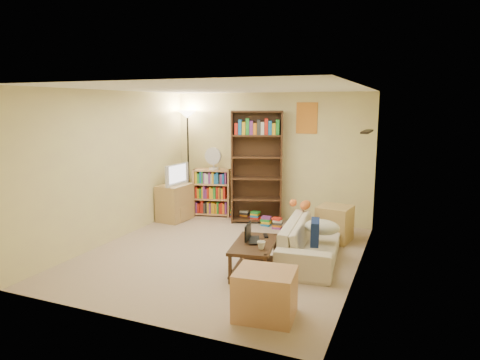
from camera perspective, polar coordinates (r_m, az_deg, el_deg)
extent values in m
plane|color=#BFA38F|center=(6.69, -2.32, -9.81)|extent=(4.50, 4.50, 0.00)
cube|color=beige|center=(8.45, 4.02, 3.07)|extent=(4.00, 0.04, 2.50)
cube|color=beige|center=(4.47, -14.59, -3.46)|extent=(4.00, 0.04, 2.50)
cube|color=beige|center=(7.43, -16.54, 1.73)|extent=(0.04, 4.50, 2.50)
cube|color=beige|center=(5.84, 15.73, -0.40)|extent=(0.04, 4.50, 2.50)
cube|color=white|center=(6.30, -2.48, 12.12)|extent=(4.00, 4.50, 0.04)
cube|color=red|center=(8.19, 8.90, 8.16)|extent=(0.40, 0.02, 0.58)
cube|color=black|center=(7.06, 16.59, 6.21)|extent=(0.12, 0.80, 0.03)
imported|color=beige|center=(6.49, 9.54, -7.94)|extent=(2.08, 1.12, 0.56)
cube|color=navy|center=(6.01, 9.97, -6.86)|extent=(0.18, 0.39, 0.33)
ellipsoid|color=beige|center=(6.46, 10.88, -6.20)|extent=(0.52, 0.37, 0.22)
ellipsoid|color=orange|center=(7.13, 8.71, -3.32)|extent=(0.37, 0.19, 0.14)
sphere|color=orange|center=(7.16, 7.09, -3.06)|extent=(0.12, 0.12, 0.12)
cube|color=#3F2C18|center=(5.84, 1.88, -8.58)|extent=(0.69, 1.04, 0.04)
cube|color=#3F2C18|center=(5.95, 1.86, -11.51)|extent=(0.65, 0.99, 0.03)
cube|color=#3F2C18|center=(5.57, -1.34, -11.64)|extent=(0.04, 0.04, 0.43)
cube|color=#3F2C18|center=(5.48, 3.38, -12.02)|extent=(0.04, 0.04, 0.43)
cube|color=#3F2C18|center=(6.34, 0.58, -8.89)|extent=(0.04, 0.04, 0.43)
cube|color=#3F2C18|center=(6.26, 4.69, -9.17)|extent=(0.04, 0.04, 0.43)
imported|color=black|center=(5.89, 2.39, -8.04)|extent=(0.51, 0.47, 0.03)
cube|color=white|center=(5.88, 1.06, -6.90)|extent=(0.07, 0.32, 0.21)
imported|color=white|center=(5.59, 2.85, -8.67)|extent=(0.11, 0.11, 0.10)
cube|color=black|center=(6.11, 3.46, -7.42)|extent=(0.12, 0.18, 0.02)
cube|color=tan|center=(8.57, -8.70, -2.98)|extent=(0.53, 0.71, 0.71)
imported|color=black|center=(8.46, -8.80, 0.75)|extent=(0.74, 0.22, 0.42)
cube|color=#46251B|center=(8.22, 2.23, 1.69)|extent=(1.02, 0.63, 2.16)
cube|color=tan|center=(8.83, -3.72, -1.66)|extent=(0.80, 0.47, 0.97)
cylinder|color=silver|center=(8.70, -3.50, 1.54)|extent=(0.19, 0.19, 0.04)
cylinder|color=silver|center=(8.69, -3.51, 2.19)|extent=(0.02, 0.02, 0.19)
cylinder|color=silver|center=(8.64, -3.61, 3.21)|extent=(0.34, 0.06, 0.34)
cylinder|color=black|center=(9.19, -6.77, -4.24)|extent=(0.32, 0.32, 0.03)
cylinder|color=black|center=(9.00, -6.90, 1.94)|extent=(0.03, 0.03, 2.03)
cone|color=beige|center=(8.91, -7.04, 8.71)|extent=(0.37, 0.37, 0.16)
cube|color=tan|center=(7.39, 12.49, -5.69)|extent=(0.59, 0.59, 0.60)
cube|color=tan|center=(4.76, 3.37, -14.92)|extent=(0.68, 0.59, 0.53)
cube|color=red|center=(8.76, -0.65, -4.44)|extent=(0.19, 0.14, 0.16)
cube|color=#1966B2|center=(8.56, 0.66, -4.69)|extent=(0.19, 0.14, 0.19)
cube|color=gold|center=(8.35, 2.03, -4.94)|extent=(0.19, 0.14, 0.23)
cube|color=#268C33|center=(8.16, 3.48, -5.49)|extent=(0.19, 0.14, 0.18)
cube|color=#7F338C|center=(7.97, 4.99, -5.77)|extent=(0.19, 0.14, 0.21)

